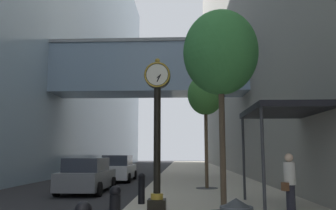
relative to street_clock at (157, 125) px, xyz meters
The scene contains 14 objects.
ground_plane 19.30m from the street_clock, 93.28° to the left, with size 110.00×110.00×0.00m, color #262628.
sidewalk_right 22.34m from the street_clock, 84.34° to the left, with size 6.56×80.00×0.14m, color #BCB29E.
building_block_left 28.90m from the street_clock, 120.87° to the left, with size 23.51×80.00×32.33m.
street_clock is the anchor object (origin of this frame).
bollard_second 3.92m from the street_clock, 101.32° to the right, with size 0.25×0.25×1.06m.
bollard_fourth 2.64m from the street_clock, 113.80° to the left, with size 0.25×0.25×1.06m.
street_tree_near 3.00m from the street_clock, ahead, with size 2.33×2.33×6.23m.
street_tree_mid_near 7.43m from the street_clock, 73.69° to the left, with size 1.86×1.86×5.85m.
pedestrian_walking 4.32m from the street_clock, ahead, with size 0.52×0.47×1.75m.
storefront_awning 4.39m from the street_clock, 14.33° to the left, with size 2.40×3.60×3.30m.
car_black_near 25.44m from the street_clock, 103.15° to the left, with size 2.21×4.36×1.64m.
car_white_mid 13.33m from the street_clock, 105.85° to the left, with size 2.17×4.71×1.75m.
car_silver_far 32.15m from the street_clock, 101.82° to the left, with size 1.96×4.23×1.62m.
car_grey_trailing 7.35m from the street_clock, 122.80° to the left, with size 2.12×4.68×1.66m.
Camera 1 is at (1.90, -2.76, 1.89)m, focal length 36.40 mm.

